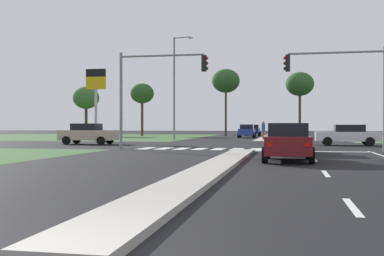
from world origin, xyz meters
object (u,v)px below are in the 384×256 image
object	(u,v)px
treeline_second	(142,94)
car_maroon_second	(288,142)
treeline_near	(86,98)
fuel_price_totem	(96,88)
car_white_seventh	(348,135)
treeline_fourth	(300,84)
street_lamp_third	(176,83)
car_navy_fourth	(253,130)
pedestrian_at_median	(263,128)
car_blue_near	(247,131)
treeline_third	(226,81)
car_teal_third	(287,138)
car_beige_sixth	(88,134)
traffic_signal_near_left	(152,82)
traffic_signal_near_right	(346,79)

from	to	relation	value
treeline_second	car_maroon_second	bearing A→B (deg)	-66.01
treeline_near	treeline_second	xyz separation A→B (m)	(8.07, 0.83, 0.56)
car_maroon_second	fuel_price_totem	size ratio (longest dim) A/B	0.66
car_white_seventh	treeline_fourth	world-z (taller)	treeline_fourth
street_lamp_third	fuel_price_totem	xyz separation A→B (m)	(-5.55, -7.43, -1.03)
treeline_near	treeline_second	size ratio (longest dim) A/B	0.95
car_navy_fourth	pedestrian_at_median	size ratio (longest dim) A/B	2.62
car_maroon_second	street_lamp_third	xyz separation A→B (m)	(-11.23, 27.89, 4.99)
car_blue_near	fuel_price_totem	bearing A→B (deg)	54.74
treeline_near	car_blue_near	bearing A→B (deg)	-16.54
treeline_near	car_maroon_second	bearing A→B (deg)	-57.59
pedestrian_at_median	fuel_price_totem	xyz separation A→B (m)	(-14.52, -5.50, 3.55)
pedestrian_at_median	fuel_price_totem	bearing A→B (deg)	-6.44
fuel_price_totem	treeline_near	bearing A→B (deg)	115.48
car_blue_near	treeline_third	bearing A→B (deg)	-67.51
car_teal_third	treeline_fourth	world-z (taller)	treeline_fourth
treeline_near	treeline_third	distance (m)	20.03
car_beige_sixth	car_maroon_second	bearing A→B (deg)	45.09
treeline_second	treeline_near	bearing A→B (deg)	-174.11
car_navy_fourth	car_white_seventh	size ratio (longest dim) A/B	1.01
traffic_signal_near_left	treeline_third	bearing A→B (deg)	90.54
car_blue_near	treeline_fourth	bearing A→B (deg)	-123.96
traffic_signal_near_left	pedestrian_at_median	size ratio (longest dim) A/B	3.35
street_lamp_third	treeline_near	distance (m)	23.72
pedestrian_at_median	fuel_price_totem	distance (m)	15.93
car_navy_fourth	car_white_seventh	xyz separation A→B (m)	(9.05, -31.05, -0.03)
car_teal_third	traffic_signal_near_left	world-z (taller)	traffic_signal_near_left
fuel_price_totem	car_beige_sixth	bearing A→B (deg)	-73.86
street_lamp_third	car_navy_fourth	bearing A→B (deg)	71.92
pedestrian_at_median	car_maroon_second	bearing A→B (deg)	67.80
car_beige_sixth	treeline_third	distance (m)	32.51
traffic_signal_near_right	pedestrian_at_median	bearing A→B (deg)	106.91
car_teal_third	traffic_signal_near_right	distance (m)	5.22
street_lamp_third	treeline_near	world-z (taller)	street_lamp_third
car_blue_near	traffic_signal_near_left	bearing A→B (deg)	83.65
car_white_seventh	fuel_price_totem	world-z (taller)	fuel_price_totem
car_beige_sixth	fuel_price_totem	bearing A→B (deg)	-163.86
car_beige_sixth	car_white_seventh	xyz separation A→B (m)	(19.56, 1.45, -0.04)
car_navy_fourth	treeline_fourth	world-z (taller)	treeline_fourth
car_teal_third	fuel_price_totem	size ratio (longest dim) A/B	0.70
fuel_price_totem	treeline_fourth	bearing A→B (deg)	55.20
treeline_fourth	traffic_signal_near_right	bearing A→B (deg)	-87.69
traffic_signal_near_right	treeline_fourth	distance (m)	39.07
car_beige_sixth	traffic_signal_near_left	distance (m)	10.72
car_maroon_second	traffic_signal_near_left	bearing A→B (deg)	135.03
car_beige_sixth	street_lamp_third	xyz separation A→B (m)	(4.03, 12.67, 4.96)
car_white_seventh	street_lamp_third	world-z (taller)	street_lamp_third
car_beige_sixth	treeline_second	xyz separation A→B (m)	(-4.88, 30.06, 5.11)
car_beige_sixth	traffic_signal_near_left	size ratio (longest dim) A/B	0.75
car_navy_fourth	traffic_signal_near_left	bearing A→B (deg)	85.29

